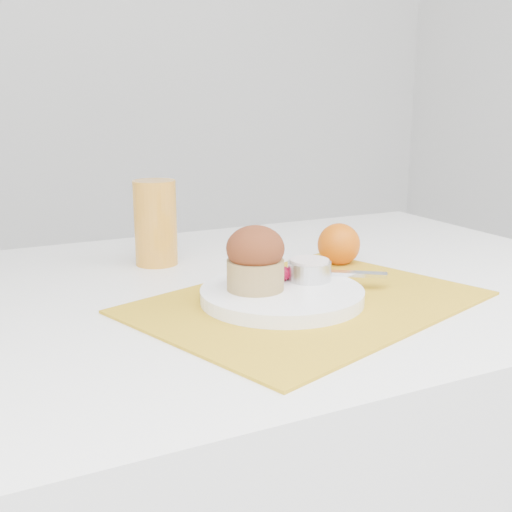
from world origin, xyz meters
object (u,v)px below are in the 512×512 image
orange (339,245)px  muffin (255,259)px  plate (282,295)px  juice_glass (155,223)px  table (252,499)px

orange → muffin: size_ratio=0.81×
plate → orange: orange is taller
plate → orange: size_ratio=3.14×
plate → orange: (0.18, 0.14, 0.02)m
plate → juice_glass: juice_glass is taller
juice_glass → muffin: juice_glass is taller
juice_glass → plate: bearing=-72.9°
plate → muffin: (-0.03, 0.01, 0.05)m
muffin → table: bearing=66.5°
plate → muffin: size_ratio=2.54×
juice_glass → muffin: 0.27m
plate → orange: 0.23m
juice_glass → orange: bearing=-27.9°
orange → muffin: 0.25m
plate → muffin: 0.06m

